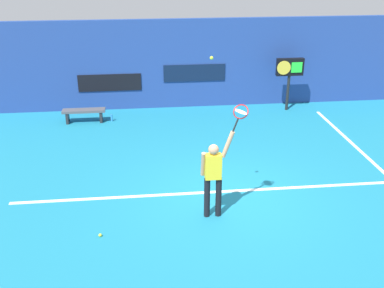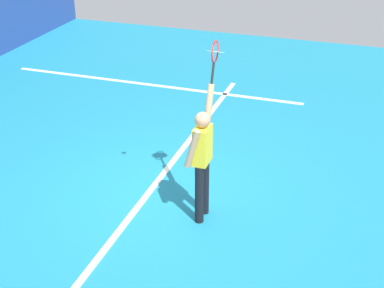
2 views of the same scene
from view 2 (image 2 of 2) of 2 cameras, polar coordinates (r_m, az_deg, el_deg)
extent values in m
plane|color=teal|center=(9.20, -2.63, -4.80)|extent=(18.00, 18.00, 0.00)
cube|color=white|center=(9.27, -4.06, -4.51)|extent=(10.00, 0.10, 0.01)
cube|color=white|center=(13.44, -3.97, 5.83)|extent=(0.10, 7.00, 0.01)
cylinder|color=black|center=(8.27, 0.73, -5.00)|extent=(0.13, 0.13, 0.92)
cylinder|color=black|center=(8.47, 1.26, -4.16)|extent=(0.13, 0.13, 0.92)
cube|color=yellow|center=(8.01, 1.03, -0.10)|extent=(0.34, 0.20, 0.55)
sphere|color=tan|center=(7.84, 1.05, 2.40)|extent=(0.22, 0.22, 0.22)
cylinder|color=tan|center=(8.05, 1.71, 3.90)|extent=(0.27, 0.09, 0.58)
cylinder|color=tan|center=(7.85, 0.02, -0.48)|extent=(0.09, 0.23, 0.58)
cylinder|color=black|center=(8.03, 2.06, 7.01)|extent=(0.13, 0.03, 0.29)
torus|color=red|center=(8.03, 2.29, 9.10)|extent=(0.40, 0.02, 0.40)
cylinder|color=silver|center=(8.03, 2.29, 9.10)|extent=(0.25, 0.27, 0.09)
camera|label=1|loc=(8.24, 71.64, 13.39)|focal=42.48mm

